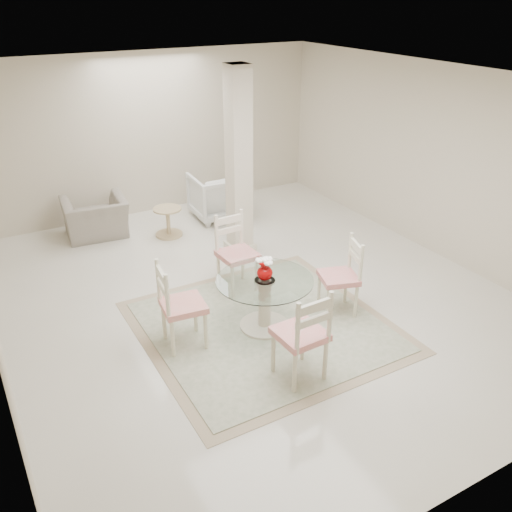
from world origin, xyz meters
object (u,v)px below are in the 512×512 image
red_vase (265,269)px  dining_chair_north (234,247)px  column (239,163)px  dining_chair_south (305,330)px  side_table (168,223)px  dining_table (265,303)px  recliner_taupe (96,218)px  dining_chair_east (344,271)px  armchair_white (217,196)px  dining_chair_west (176,300)px

red_vase → dining_chair_north: bearing=82.1°
column → red_vase: (-0.75, -2.02, -0.58)m
dining_chair_south → side_table: size_ratio=2.47×
dining_chair_north → dining_chair_south: bearing=-100.5°
dining_table → recliner_taupe: 3.72m
red_vase → side_table: (-0.01, 3.03, -0.56)m
dining_chair_east → recliner_taupe: 4.26m
red_vase → dining_chair_south: dining_chair_south is taller
column → armchair_white: size_ratio=3.18×
recliner_taupe → side_table: 1.15m
dining_chair_north → dining_chair_west: (-1.15, -0.86, -0.00)m
red_vase → side_table: size_ratio=0.59×
column → recliner_taupe: column is taller
dining_chair_east → dining_chair_west: (-2.02, 0.32, 0.03)m
dining_table → armchair_white: (1.01, 3.35, 0.06)m
side_table → column: bearing=-52.7°
column → dining_table: size_ratio=2.44×
recliner_taupe → armchair_white: armchair_white is taller
red_vase → side_table: 3.08m
dining_chair_east → armchair_white: bearing=-162.4°
dining_chair_west → armchair_white: size_ratio=1.33×
dining_chair_north → dining_chair_south: 2.05m
dining_chair_west → dining_chair_south: size_ratio=0.98×
dining_table → dining_chair_west: bearing=171.4°
dining_chair_east → dining_chair_west: size_ratio=0.95×
dining_chair_east → recliner_taupe: (-2.02, 3.74, -0.25)m
dining_chair_north → dining_chair_east: bearing=-56.3°
dining_chair_east → armchair_white: dining_chair_east is taller
column → side_table: column is taller
dining_table → dining_chair_west: size_ratio=0.98×
column → dining_chair_west: bearing=-133.3°
red_vase → dining_chair_north: size_ratio=0.24×
dining_chair_north → dining_table: bearing=-100.5°
armchair_white → side_table: (-1.03, -0.32, -0.17)m
dining_table → side_table: 3.03m
dining_chair_east → armchair_white: (0.01, 3.51, -0.18)m
red_vase → recliner_taupe: size_ratio=0.29×
dining_chair_east → side_table: bearing=-144.6°
column → side_table: (-0.76, 1.00, -1.13)m
column → side_table: 1.69m
dining_chair_north → recliner_taupe: dining_chair_north is taller
dining_table → armchair_white: size_ratio=1.30×
side_table → dining_table: bearing=-89.8°
dining_chair_south → recliner_taupe: bearing=-81.5°
dining_chair_north → armchair_white: dining_chair_north is taller
recliner_taupe → armchair_white: 2.05m
red_vase → dining_chair_north: dining_chair_north is taller
column → dining_chair_south: column is taller
dining_chair_west → dining_table: bearing=-92.3°
dining_table → dining_chair_east: (1.01, -0.17, 0.24)m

